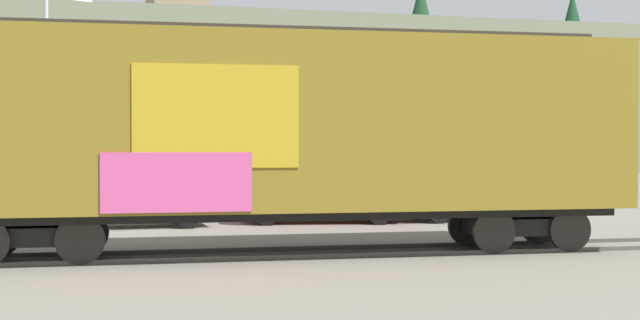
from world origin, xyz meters
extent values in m
plane|color=slate|center=(0.00, 0.00, 0.00)|extent=(260.00, 260.00, 0.00)
cube|color=#4C4742|center=(-0.96, -0.72, 0.04)|extent=(59.89, 3.88, 0.08)
cube|color=#4C4742|center=(-0.87, 0.72, 0.04)|extent=(59.89, 3.88, 0.08)
cube|color=olive|center=(-0.92, 0.00, 2.69)|extent=(14.05, 3.78, 3.47)
cube|color=#2D2823|center=(-0.92, 0.00, 4.54)|extent=(13.20, 1.23, 0.24)
cube|color=#B2931E|center=(-2.64, -1.36, 2.77)|extent=(3.05, 0.22, 1.91)
cube|color=#CC4C8C|center=(-3.35, -1.32, 1.56)|extent=(2.74, 0.20, 1.10)
cube|color=black|center=(-0.92, 0.00, 0.85)|extent=(13.69, 2.46, 0.20)
cube|color=black|center=(-5.88, 0.31, 0.51)|extent=(2.18, 1.44, 0.36)
cylinder|color=black|center=(-5.08, -0.46, 0.46)|extent=(0.93, 0.18, 0.92)
cylinder|color=black|center=(-4.99, 0.98, 0.46)|extent=(0.93, 0.18, 0.92)
cube|color=black|center=(4.04, -0.31, 0.51)|extent=(2.18, 1.44, 0.36)
cylinder|color=black|center=(3.15, -0.98, 0.46)|extent=(0.93, 0.18, 0.92)
cylinder|color=black|center=(3.24, 0.46, 0.46)|extent=(0.93, 0.18, 0.92)
cylinder|color=black|center=(4.85, -1.09, 0.46)|extent=(0.93, 0.18, 0.92)
cylinder|color=black|center=(4.94, 0.35, 0.46)|extent=(0.93, 0.18, 0.92)
cylinder|color=silver|center=(-6.35, 13.43, 4.17)|extent=(0.12, 0.12, 8.34)
cube|color=slate|center=(0.00, 58.07, 6.05)|extent=(112.56, 30.67, 12.09)
cube|color=#8C725B|center=(1.49, 48.87, 13.23)|extent=(4.75, 3.74, 2.27)
cone|color=#193D23|center=(35.19, 48.27, 13.83)|extent=(1.74, 1.74, 3.48)
cone|color=#193D23|center=(20.65, 46.91, 13.83)|extent=(1.74, 1.74, 3.47)
cube|color=silver|center=(-4.03, 6.78, 0.71)|extent=(4.81, 1.84, 0.77)
cube|color=#2D333D|center=(-4.17, 6.78, 1.40)|extent=(2.27, 1.60, 0.61)
cylinder|color=black|center=(-2.43, 7.64, 0.32)|extent=(0.65, 0.24, 0.64)
cylinder|color=black|center=(-2.39, 6.01, 0.32)|extent=(0.65, 0.24, 0.64)
cylinder|color=black|center=(-5.67, 7.55, 0.32)|extent=(0.65, 0.24, 0.64)
cylinder|color=black|center=(-5.62, 5.92, 0.32)|extent=(0.65, 0.24, 0.64)
cube|color=#B21E1E|center=(1.56, 6.86, 0.68)|extent=(4.97, 2.70, 0.71)
cube|color=#2D333D|center=(1.44, 6.88, 1.40)|extent=(2.57, 2.05, 0.72)
cylinder|color=black|center=(3.29, 7.40, 0.32)|extent=(0.67, 0.34, 0.64)
cylinder|color=black|center=(2.96, 5.70, 0.32)|extent=(0.67, 0.34, 0.64)
cylinder|color=black|center=(0.16, 8.02, 0.32)|extent=(0.67, 0.34, 0.64)
cylinder|color=black|center=(-0.18, 6.32, 0.32)|extent=(0.67, 0.34, 0.64)
cube|color=#B7BABF|center=(6.38, 6.41, 0.64)|extent=(4.83, 1.88, 0.64)
cube|color=#2D333D|center=(6.12, 6.42, 1.28)|extent=(2.28, 1.63, 0.64)
cylinder|color=black|center=(8.03, 7.18, 0.32)|extent=(0.65, 0.24, 0.64)
cylinder|color=black|center=(7.97, 5.54, 0.32)|extent=(0.65, 0.24, 0.64)
cylinder|color=black|center=(4.78, 7.28, 0.32)|extent=(0.65, 0.24, 0.64)
cylinder|color=black|center=(4.73, 5.64, 0.32)|extent=(0.65, 0.24, 0.64)
camera|label=1|loc=(-4.83, -16.90, 2.23)|focal=47.59mm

